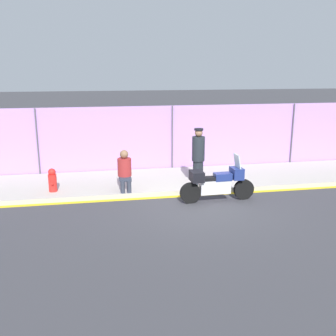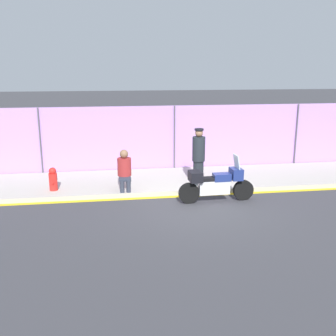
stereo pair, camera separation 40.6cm
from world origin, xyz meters
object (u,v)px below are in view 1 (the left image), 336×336
(officer_standing, at_px, (198,156))
(fire_hydrant, at_px, (52,180))
(person_seated_on_curb, at_px, (125,168))
(motorcycle, at_px, (217,183))

(officer_standing, bearing_deg, fire_hydrant, 179.27)
(officer_standing, distance_m, fire_hydrant, 4.73)
(officer_standing, distance_m, person_seated_on_curb, 2.46)
(motorcycle, bearing_deg, officer_standing, 97.88)
(person_seated_on_curb, bearing_deg, fire_hydrant, 173.95)
(officer_standing, bearing_deg, motorcycle, -80.44)
(motorcycle, relative_size, person_seated_on_curb, 1.82)
(motorcycle, relative_size, officer_standing, 1.24)
(fire_hydrant, bearing_deg, person_seated_on_curb, -6.05)
(motorcycle, relative_size, fire_hydrant, 3.13)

